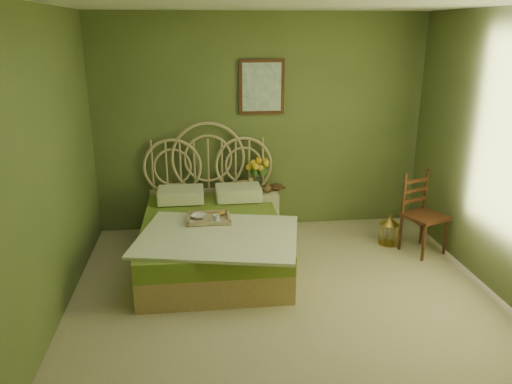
{
  "coord_description": "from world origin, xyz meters",
  "views": [
    {
      "loc": [
        -0.76,
        -3.7,
        2.39
      ],
      "look_at": [
        -0.21,
        1.0,
        0.85
      ],
      "focal_mm": 35.0,
      "sensor_mm": 36.0,
      "label": 1
    }
  ],
  "objects": [
    {
      "name": "floor",
      "position": [
        0.0,
        0.0,
        0.0
      ],
      "size": [
        4.5,
        4.5,
        0.0
      ],
      "primitive_type": "plane",
      "color": "#C0B48A",
      "rests_on": "ground"
    },
    {
      "name": "wall_back",
      "position": [
        0.0,
        2.25,
        1.3
      ],
      "size": [
        4.0,
        0.0,
        4.0
      ],
      "primitive_type": "plane",
      "rotation": [
        1.57,
        0.0,
        0.0
      ],
      "color": "#606C39",
      "rests_on": "floor"
    },
    {
      "name": "wall_left",
      "position": [
        -2.0,
        0.0,
        1.3
      ],
      "size": [
        0.0,
        4.5,
        4.5
      ],
      "primitive_type": "plane",
      "rotation": [
        1.57,
        0.0,
        1.57
      ],
      "color": "#606C39",
      "rests_on": "floor"
    },
    {
      "name": "wall_art",
      "position": [
        0.0,
        2.22,
        1.75
      ],
      "size": [
        0.54,
        0.04,
        0.64
      ],
      "color": "#371B0F",
      "rests_on": "wall_back"
    },
    {
      "name": "bed",
      "position": [
        -0.65,
        1.25,
        0.3
      ],
      "size": [
        1.72,
        2.17,
        1.34
      ],
      "color": "tan",
      "rests_on": "floor"
    },
    {
      "name": "nightstand",
      "position": [
        -0.09,
        1.99,
        0.35
      ],
      "size": [
        0.5,
        0.5,
        0.98
      ],
      "color": "beige",
      "rests_on": "floor"
    },
    {
      "name": "chair",
      "position": [
        1.7,
        1.28,
        0.5
      ],
      "size": [
        0.52,
        0.52,
        0.9
      ],
      "rotation": [
        0.0,
        0.0,
        0.41
      ],
      "color": "#371B0F",
      "rests_on": "floor"
    },
    {
      "name": "birdcage",
      "position": [
        1.41,
        1.45,
        0.16
      ],
      "size": [
        0.22,
        0.22,
        0.34
      ],
      "rotation": [
        0.0,
        0.0,
        -0.1
      ],
      "color": "#B28C39",
      "rests_on": "floor"
    },
    {
      "name": "book_lower",
      "position": [
        0.08,
        2.0,
        0.56
      ],
      "size": [
        0.24,
        0.27,
        0.02
      ],
      "primitive_type": "imported",
      "rotation": [
        0.0,
        0.0,
        0.42
      ],
      "color": "#381E0F",
      "rests_on": "nightstand"
    },
    {
      "name": "book_upper",
      "position": [
        0.08,
        2.0,
        0.58
      ],
      "size": [
        0.18,
        0.23,
        0.02
      ],
      "primitive_type": "imported",
      "rotation": [
        0.0,
        0.0,
        -0.17
      ],
      "color": "#472819",
      "rests_on": "nightstand"
    },
    {
      "name": "cereal_bowl",
      "position": [
        -0.79,
        1.2,
        0.54
      ],
      "size": [
        0.19,
        0.19,
        0.04
      ],
      "primitive_type": "imported",
      "rotation": [
        0.0,
        0.0,
        -0.31
      ],
      "color": "white",
      "rests_on": "bed"
    },
    {
      "name": "coffee_cup",
      "position": [
        -0.61,
        1.09,
        0.55
      ],
      "size": [
        0.08,
        0.08,
        0.07
      ],
      "primitive_type": "imported",
      "rotation": [
        0.0,
        0.0,
        -0.05
      ],
      "color": "white",
      "rests_on": "bed"
    }
  ]
}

